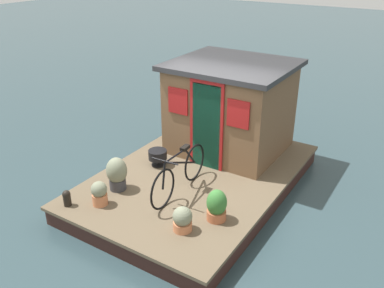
{
  "coord_description": "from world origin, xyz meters",
  "views": [
    {
      "loc": [
        -5.91,
        -3.62,
        4.29
      ],
      "look_at": [
        -0.2,
        0.0,
        1.07
      ],
      "focal_mm": 38.4,
      "sensor_mm": 36.0,
      "label": 1
    }
  ],
  "objects_px": {
    "potted_plant_ivy": "(217,206)",
    "potted_plant_mint": "(117,173)",
    "mooring_bollard": "(67,197)",
    "houseboat_cabin": "(231,107)",
    "potted_plant_thyme": "(99,193)",
    "charcoal_grill": "(158,155)",
    "bicycle": "(180,173)",
    "potted_plant_succulent": "(182,219)"
  },
  "relations": [
    {
      "from": "bicycle",
      "to": "potted_plant_succulent",
      "type": "bearing_deg",
      "value": -143.88
    },
    {
      "from": "potted_plant_thyme",
      "to": "potted_plant_mint",
      "type": "distance_m",
      "value": 0.55
    },
    {
      "from": "potted_plant_mint",
      "to": "mooring_bollard",
      "type": "bearing_deg",
      "value": 157.15
    },
    {
      "from": "houseboat_cabin",
      "to": "charcoal_grill",
      "type": "distance_m",
      "value": 1.83
    },
    {
      "from": "potted_plant_thyme",
      "to": "charcoal_grill",
      "type": "relative_size",
      "value": 1.17
    },
    {
      "from": "bicycle",
      "to": "potted_plant_mint",
      "type": "relative_size",
      "value": 2.88
    },
    {
      "from": "potted_plant_succulent",
      "to": "bicycle",
      "type": "bearing_deg",
      "value": 36.12
    },
    {
      "from": "houseboat_cabin",
      "to": "potted_plant_thyme",
      "type": "distance_m",
      "value": 3.29
    },
    {
      "from": "houseboat_cabin",
      "to": "mooring_bollard",
      "type": "relative_size",
      "value": 8.22
    },
    {
      "from": "bicycle",
      "to": "potted_plant_thyme",
      "type": "height_order",
      "value": "bicycle"
    },
    {
      "from": "mooring_bollard",
      "to": "houseboat_cabin",
      "type": "bearing_deg",
      "value": -20.39
    },
    {
      "from": "potted_plant_thyme",
      "to": "potted_plant_mint",
      "type": "bearing_deg",
      "value": 8.5
    },
    {
      "from": "potted_plant_ivy",
      "to": "potted_plant_mint",
      "type": "bearing_deg",
      "value": 94.19
    },
    {
      "from": "charcoal_grill",
      "to": "bicycle",
      "type": "bearing_deg",
      "value": -123.12
    },
    {
      "from": "houseboat_cabin",
      "to": "potted_plant_ivy",
      "type": "xyz_separation_m",
      "value": [
        -2.42,
        -1.04,
        -0.7
      ]
    },
    {
      "from": "bicycle",
      "to": "potted_plant_thyme",
      "type": "bearing_deg",
      "value": 138.07
    },
    {
      "from": "potted_plant_thyme",
      "to": "potted_plant_mint",
      "type": "relative_size",
      "value": 0.7
    },
    {
      "from": "bicycle",
      "to": "potted_plant_succulent",
      "type": "height_order",
      "value": "bicycle"
    },
    {
      "from": "potted_plant_ivy",
      "to": "potted_plant_thyme",
      "type": "distance_m",
      "value": 1.99
    },
    {
      "from": "potted_plant_succulent",
      "to": "mooring_bollard",
      "type": "bearing_deg",
      "value": 103.45
    },
    {
      "from": "bicycle",
      "to": "potted_plant_ivy",
      "type": "relative_size",
      "value": 3.32
    },
    {
      "from": "potted_plant_succulent",
      "to": "potted_plant_thyme",
      "type": "bearing_deg",
      "value": 95.81
    },
    {
      "from": "houseboat_cabin",
      "to": "potted_plant_mint",
      "type": "bearing_deg",
      "value": 160.45
    },
    {
      "from": "potted_plant_thyme",
      "to": "potted_plant_mint",
      "type": "height_order",
      "value": "potted_plant_mint"
    },
    {
      "from": "potted_plant_ivy",
      "to": "potted_plant_mint",
      "type": "distance_m",
      "value": 1.96
    },
    {
      "from": "potted_plant_ivy",
      "to": "houseboat_cabin",
      "type": "bearing_deg",
      "value": 23.34
    },
    {
      "from": "mooring_bollard",
      "to": "potted_plant_mint",
      "type": "bearing_deg",
      "value": -22.85
    },
    {
      "from": "potted_plant_ivy",
      "to": "charcoal_grill",
      "type": "distance_m",
      "value": 2.12
    },
    {
      "from": "bicycle",
      "to": "mooring_bollard",
      "type": "bearing_deg",
      "value": 134.67
    },
    {
      "from": "bicycle",
      "to": "potted_plant_succulent",
      "type": "xyz_separation_m",
      "value": [
        -0.88,
        -0.64,
        -0.19
      ]
    },
    {
      "from": "potted_plant_mint",
      "to": "potted_plant_succulent",
      "type": "height_order",
      "value": "potted_plant_mint"
    },
    {
      "from": "potted_plant_thyme",
      "to": "mooring_bollard",
      "type": "xyz_separation_m",
      "value": [
        -0.32,
        0.44,
        -0.06
      ]
    },
    {
      "from": "bicycle",
      "to": "potted_plant_ivy",
      "type": "distance_m",
      "value": 1.02
    },
    {
      "from": "charcoal_grill",
      "to": "potted_plant_ivy",
      "type": "bearing_deg",
      "value": -117.21
    },
    {
      "from": "potted_plant_ivy",
      "to": "potted_plant_succulent",
      "type": "xyz_separation_m",
      "value": [
        -0.52,
        0.3,
        -0.06
      ]
    },
    {
      "from": "potted_plant_ivy",
      "to": "mooring_bollard",
      "type": "distance_m",
      "value": 2.52
    },
    {
      "from": "potted_plant_mint",
      "to": "mooring_bollard",
      "type": "relative_size",
      "value": 2.15
    },
    {
      "from": "bicycle",
      "to": "charcoal_grill",
      "type": "height_order",
      "value": "bicycle"
    },
    {
      "from": "potted_plant_succulent",
      "to": "mooring_bollard",
      "type": "distance_m",
      "value": 2.07
    },
    {
      "from": "houseboat_cabin",
      "to": "mooring_bollard",
      "type": "xyz_separation_m",
      "value": [
        -3.42,
        1.27,
        -0.8
      ]
    },
    {
      "from": "potted_plant_ivy",
      "to": "potted_plant_thyme",
      "type": "xyz_separation_m",
      "value": [
        -0.68,
        1.87,
        -0.04
      ]
    },
    {
      "from": "mooring_bollard",
      "to": "charcoal_grill",
      "type": "bearing_deg",
      "value": -12.4
    }
  ]
}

